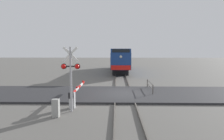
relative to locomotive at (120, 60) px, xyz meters
The scene contains 9 objects.
ground_plane 19.16m from the locomotive, 90.00° to the right, with size 160.00×160.00×0.00m, color #605E59.
rail_track_left 19.17m from the locomotive, 92.16° to the right, with size 0.08×80.00×0.15m, color #59544C.
rail_track_right 19.17m from the locomotive, 87.84° to the right, with size 0.08×80.00×0.15m, color #59544C.
road_surface 19.16m from the locomotive, 90.00° to the right, with size 36.00×6.38×0.16m, color #2D2D30.
locomotive is the anchor object (origin of this frame).
crossing_signal 24.17m from the locomotive, 98.20° to the right, with size 1.18×0.33×4.09m.
crossing_gate 22.73m from the locomotive, 99.02° to the right, with size 0.36×5.61×1.17m.
utility_cabinet 25.33m from the locomotive, 99.39° to the right, with size 0.39×0.36×1.05m, color #999993.
guard_railing 18.08m from the locomotive, 82.17° to the right, with size 0.08×3.20×0.95m.
Camera 1 is at (-0.62, -17.40, 3.90)m, focal length 32.91 mm.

